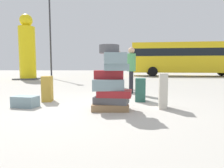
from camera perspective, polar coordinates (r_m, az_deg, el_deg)
name	(u,v)px	position (r m, az deg, el deg)	size (l,w,h in m)	color
ground_plane	(94,107)	(4.47, -5.44, -6.89)	(80.00, 80.00, 0.00)	#ADA89E
suitcase_tower	(111,84)	(4.08, -0.29, 0.09)	(0.88, 0.66, 1.39)	olive
suitcase_teal_foreground_near	(140,90)	(5.24, 8.42, -1.69)	(0.27, 0.38, 0.62)	#26594C
suitcase_tan_left_side	(47,89)	(5.44, -18.72, -1.34)	(0.25, 0.35, 0.68)	#B28C33
suitcase_cream_right_side	(163,91)	(4.46, 14.96, -1.92)	(0.18, 0.37, 0.79)	beige
suitcase_slate_white_trunk	(25,102)	(4.87, -24.42, -4.80)	(0.55, 0.33, 0.26)	gray
person_bearded_onlooker	(115,64)	(8.73, 0.77, 5.98)	(0.30, 0.34, 1.75)	#3F334C
person_tourist_with_camera	(118,66)	(7.73, 1.75, 5.32)	(0.30, 0.32, 1.58)	brown
person_passerby_in_red	(131,66)	(6.63, 5.78, 5.31)	(0.30, 0.34, 1.59)	black
yellow_dummy_statue	(27,51)	(14.98, -23.94, 9.06)	(1.56, 1.56, 4.57)	yellow
parked_bus	(189,57)	(20.09, 22.04, 7.47)	(11.18, 3.51, 3.15)	yellow
lamp_post	(50,21)	(15.85, -18.02, 17.55)	(0.36, 0.36, 6.80)	#333338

